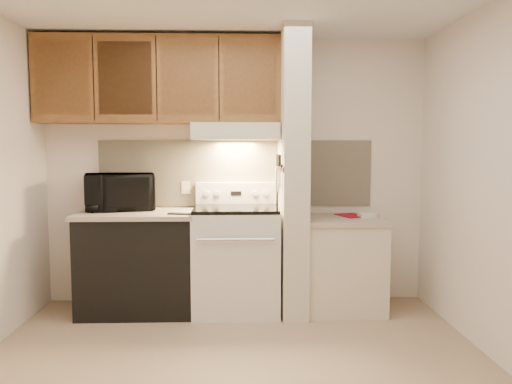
{
  "coord_description": "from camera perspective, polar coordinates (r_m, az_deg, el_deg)",
  "views": [
    {
      "loc": [
        0.03,
        -3.29,
        1.49
      ],
      "look_at": [
        0.17,
        0.75,
        1.12
      ],
      "focal_mm": 35.0,
      "sensor_mm": 36.0,
      "label": 1
    }
  ],
  "objects": [
    {
      "name": "floor",
      "position": [
        3.61,
        -2.38,
        -19.17
      ],
      "size": [
        3.6,
        3.6,
        0.0
      ],
      "primitive_type": "plane",
      "color": "tan",
      "rests_on": "ground"
    },
    {
      "name": "wall_back",
      "position": [
        4.79,
        -2.29,
        2.34
      ],
      "size": [
        3.6,
        2.5,
        0.02
      ],
      "primitive_type": "cube",
      "rotation": [
        1.57,
        0.0,
        0.0
      ],
      "color": "white",
      "rests_on": "floor"
    },
    {
      "name": "wall_right",
      "position": [
        3.74,
        26.31,
        1.0
      ],
      "size": [
        0.02,
        3.0,
        2.5
      ],
      "primitive_type": "cube",
      "color": "white",
      "rests_on": "floor"
    },
    {
      "name": "backsplash",
      "position": [
        4.78,
        -2.29,
        2.15
      ],
      "size": [
        2.6,
        0.02,
        0.63
      ],
      "primitive_type": "cube",
      "color": "beige",
      "rests_on": "wall_back"
    },
    {
      "name": "range_body",
      "position": [
        4.56,
        -2.29,
        -7.85
      ],
      "size": [
        0.76,
        0.65,
        0.92
      ],
      "primitive_type": "cube",
      "color": "silver",
      "rests_on": "floor"
    },
    {
      "name": "oven_window",
      "position": [
        4.24,
        -2.31,
        -8.29
      ],
      "size": [
        0.5,
        0.01,
        0.3
      ],
      "primitive_type": "cube",
      "color": "black",
      "rests_on": "range_body"
    },
    {
      "name": "oven_handle",
      "position": [
        4.16,
        -2.33,
        -5.46
      ],
      "size": [
        0.65,
        0.02,
        0.02
      ],
      "primitive_type": "cylinder",
      "rotation": [
        0.0,
        1.57,
        0.0
      ],
      "color": "silver",
      "rests_on": "range_body"
    },
    {
      "name": "cooktop",
      "position": [
        4.48,
        -2.31,
        -1.91
      ],
      "size": [
        0.74,
        0.64,
        0.03
      ],
      "primitive_type": "cube",
      "color": "black",
      "rests_on": "range_body"
    },
    {
      "name": "range_backguard",
      "position": [
        4.75,
        -2.29,
        -0.11
      ],
      "size": [
        0.76,
        0.08,
        0.2
      ],
      "primitive_type": "cube",
      "color": "silver",
      "rests_on": "range_body"
    },
    {
      "name": "range_display",
      "position": [
        4.71,
        -2.29,
        -0.16
      ],
      "size": [
        0.1,
        0.01,
        0.04
      ],
      "primitive_type": "cube",
      "color": "black",
      "rests_on": "range_backguard"
    },
    {
      "name": "range_knob_left_outer",
      "position": [
        4.71,
        -5.7,
        -0.17
      ],
      "size": [
        0.05,
        0.02,
        0.05
      ],
      "primitive_type": "cylinder",
      "rotation": [
        1.57,
        0.0,
        0.0
      ],
      "color": "silver",
      "rests_on": "range_backguard"
    },
    {
      "name": "range_knob_left_inner",
      "position": [
        4.71,
        -4.49,
        -0.17
      ],
      "size": [
        0.05,
        0.02,
        0.05
      ],
      "primitive_type": "cylinder",
      "rotation": [
        1.57,
        0.0,
        0.0
      ],
      "color": "silver",
      "rests_on": "range_backguard"
    },
    {
      "name": "range_knob_right_inner",
      "position": [
        4.7,
        -0.1,
        -0.15
      ],
      "size": [
        0.05,
        0.02,
        0.05
      ],
      "primitive_type": "cylinder",
      "rotation": [
        1.57,
        0.0,
        0.0
      ],
      "color": "silver",
      "rests_on": "range_backguard"
    },
    {
      "name": "range_knob_right_outer",
      "position": [
        4.71,
        1.12,
        -0.15
      ],
      "size": [
        0.05,
        0.02,
        0.05
      ],
      "primitive_type": "cylinder",
      "rotation": [
        1.57,
        0.0,
        0.0
      ],
      "color": "silver",
      "rests_on": "range_backguard"
    },
    {
      "name": "dishwasher_front",
      "position": [
        4.66,
        -13.27,
        -8.0
      ],
      "size": [
        1.0,
        0.63,
        0.87
      ],
      "primitive_type": "cube",
      "color": "black",
      "rests_on": "floor"
    },
    {
      "name": "left_countertop",
      "position": [
        4.58,
        -13.38,
        -2.45
      ],
      "size": [
        1.04,
        0.67,
        0.04
      ],
      "primitive_type": "cube",
      "color": "#B4A38D",
      "rests_on": "dishwasher_front"
    },
    {
      "name": "spoon_rest",
      "position": [
        4.32,
        -8.71,
        -2.47
      ],
      "size": [
        0.21,
        0.11,
        0.01
      ],
      "primitive_type": "cube",
      "rotation": [
        0.0,
        0.0,
        -0.25
      ],
      "color": "black",
      "rests_on": "left_countertop"
    },
    {
      "name": "teal_jar",
      "position": [
        4.84,
        -15.81,
        -1.29
      ],
      "size": [
        0.11,
        0.11,
        0.1
      ],
      "primitive_type": "cylinder",
      "rotation": [
        0.0,
        0.0,
        -0.27
      ],
      "color": "#1F6759",
      "rests_on": "left_countertop"
    },
    {
      "name": "outlet",
      "position": [
        4.8,
        -8.02,
        0.51
      ],
      "size": [
        0.08,
        0.01,
        0.12
      ],
      "primitive_type": "cube",
      "color": "beige",
      "rests_on": "backsplash"
    },
    {
      "name": "microwave",
      "position": [
        4.74,
        -15.31,
        0.04
      ],
      "size": [
        0.69,
        0.55,
        0.34
      ],
      "primitive_type": "imported",
      "rotation": [
        0.0,
        0.0,
        0.26
      ],
      "color": "black",
      "rests_on": "left_countertop"
    },
    {
      "name": "partition_pillar",
      "position": [
        4.47,
        4.23,
        2.12
      ],
      "size": [
        0.22,
        0.7,
        2.5
      ],
      "primitive_type": "cube",
      "color": "beige",
      "rests_on": "floor"
    },
    {
      "name": "pillar_trim",
      "position": [
        4.46,
        2.75,
        2.76
      ],
      "size": [
        0.01,
        0.7,
        0.04
      ],
      "primitive_type": "cube",
      "color": "brown",
      "rests_on": "partition_pillar"
    },
    {
      "name": "knife_strip",
      "position": [
        4.4,
        2.73,
        3.0
      ],
      "size": [
        0.02,
        0.42,
        0.04
      ],
      "primitive_type": "cube",
      "color": "black",
      "rests_on": "partition_pillar"
    },
    {
      "name": "knife_blade_a",
      "position": [
        4.25,
        2.73,
        1.57
      ],
      "size": [
        0.01,
        0.03,
        0.16
      ],
      "primitive_type": "cube",
      "color": "silver",
      "rests_on": "knife_strip"
    },
    {
      "name": "knife_handle_a",
      "position": [
        4.25,
        2.74,
        3.59
      ],
      "size": [
        0.02,
        0.02,
        0.1
      ],
      "primitive_type": "cylinder",
      "color": "black",
      "rests_on": "knife_strip"
    },
    {
      "name": "knife_blade_b",
      "position": [
        4.32,
        2.66,
        1.5
      ],
      "size": [
        0.01,
        0.04,
        0.18
      ],
      "primitive_type": "cube",
      "color": "silver",
      "rests_on": "knife_strip"
    },
    {
      "name": "knife_handle_b",
      "position": [
        4.33,
        2.65,
        3.62
      ],
      "size": [
        0.02,
        0.02,
        0.1
      ],
      "primitive_type": "cylinder",
      "color": "black",
      "rests_on": "knife_strip"
    },
    {
      "name": "knife_blade_c",
      "position": [
        4.42,
        2.56,
        1.45
      ],
      "size": [
        0.01,
        0.04,
        0.2
      ],
      "primitive_type": "cube",
      "color": "silver",
      "rests_on": "knife_strip"
    },
    {
      "name": "knife_handle_c",
      "position": [
        4.4,
        2.58,
        3.65
      ],
      "size": [
        0.02,
        0.02,
        0.1
      ],
      "primitive_type": "cylinder",
      "color": "black",
      "rests_on": "knife_strip"
    },
    {
      "name": "knife_blade_d",
      "position": [
        4.47,
        2.5,
        1.75
      ],
      "size": [
        0.01,
        0.04,
        0.16
      ],
      "primitive_type": "cube",
      "color": "silver",
      "rests_on": "knife_strip"
    },
    {
      "name": "knife_handle_d",
      "position": [
        4.48,
        2.5,
        3.68
      ],
      "size": [
        0.02,
        0.02,
        0.1
      ],
      "primitive_type": "cylinder",
      "color": "black",
      "rests_on": "knife_strip"
    },
    {
      "name": "knife_blade_e",
      "position": [
        4.56,
        2.42,
        1.69
      ],
      "size": [
        0.01,
        0.04,
        0.18
      ],
      "primitive_type": "cube",
      "color": "silver",
      "rests_on": "knife_strip"
    },
    {
      "name": "knife_handle_e",
      "position": [
        4.55,
        2.43,
        3.7
      ],
      "size": [
        0.02,
        0.02,
        0.1
      ],
      "primitive_type": "cylinder",
      "color": "black",
      "rests_on": "knife_strip"
    },
    {
      "name": "oven_mitt",
      "position": [
        4.63,
        2.38,
        1.41
      ],
      "size": [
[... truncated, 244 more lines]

